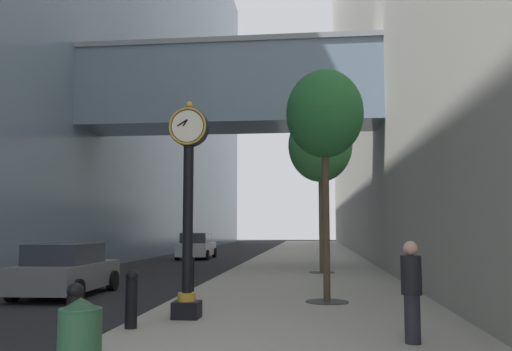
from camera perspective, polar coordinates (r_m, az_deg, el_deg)
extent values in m
plane|color=black|center=(31.64, -0.62, -9.34)|extent=(110.00, 110.00, 0.00)
cube|color=#9E998E|center=(34.40, 5.73, -8.90)|extent=(6.85, 80.00, 0.14)
cube|color=slate|center=(40.47, -17.25, 16.27)|extent=(9.00, 80.00, 33.95)
cube|color=slate|center=(25.20, -2.85, 9.19)|extent=(14.53, 3.20, 3.60)
cube|color=gray|center=(25.76, -2.83, 13.32)|extent=(14.53, 3.40, 0.24)
cube|color=black|center=(11.47, -7.53, -14.24)|extent=(0.55, 0.55, 0.35)
cylinder|color=gold|center=(11.43, -7.51, -12.93)|extent=(0.38, 0.38, 0.18)
cylinder|color=black|center=(11.34, -7.41, -4.65)|extent=(0.22, 0.22, 3.11)
cylinder|color=black|center=(11.55, -7.28, 5.21)|extent=(0.84, 0.28, 0.84)
torus|color=gold|center=(11.40, -7.46, 5.35)|extent=(0.82, 0.05, 0.82)
cylinder|color=silver|center=(11.40, -7.46, 5.35)|extent=(0.69, 0.01, 0.69)
cylinder|color=silver|center=(11.69, -7.11, 5.07)|extent=(0.69, 0.01, 0.69)
sphere|color=gold|center=(11.65, -7.25, 7.59)|extent=(0.16, 0.16, 0.16)
cube|color=black|center=(11.42, -7.69, 5.70)|extent=(0.12, 0.01, 0.16)
cube|color=black|center=(11.43, -8.00, 5.68)|extent=(0.24, 0.01, 0.16)
cylinder|color=black|center=(8.30, -19.14, -15.34)|extent=(0.23, 0.23, 0.91)
sphere|color=black|center=(8.23, -19.02, -11.77)|extent=(0.24, 0.24, 0.24)
cylinder|color=black|center=(10.50, -13.38, -13.39)|extent=(0.23, 0.23, 0.91)
sphere|color=black|center=(10.44, -13.31, -10.56)|extent=(0.24, 0.24, 0.24)
cylinder|color=black|center=(15.09, -7.15, -11.09)|extent=(0.23, 0.23, 0.91)
sphere|color=black|center=(15.05, -7.13, -9.11)|extent=(0.24, 0.24, 0.24)
cylinder|color=#333335|center=(13.88, 7.73, -13.42)|extent=(1.10, 1.10, 0.02)
cylinder|color=#4C3D2D|center=(13.75, 7.61, -4.91)|extent=(0.18, 0.18, 4.13)
ellipsoid|color=#23602D|center=(14.07, 7.46, 6.68)|extent=(2.04, 2.04, 2.34)
cylinder|color=#333335|center=(22.63, 7.15, -10.39)|extent=(1.10, 1.10, 0.02)
cylinder|color=brown|center=(22.56, 7.08, -4.85)|extent=(0.18, 0.18, 4.39)
ellipsoid|color=#387F3D|center=(22.83, 6.98, 3.27)|extent=(2.75, 2.75, 3.16)
cylinder|color=#234C33|center=(6.99, -18.62, -17.23)|extent=(0.52, 0.52, 0.92)
cone|color=#183523|center=(6.91, -18.48, -13.09)|extent=(0.53, 0.53, 0.16)
cylinder|color=#23232D|center=(9.32, 16.62, -14.71)|extent=(0.31, 0.31, 0.79)
cylinder|color=black|center=(9.23, 16.49, -10.33)|extent=(0.41, 0.41, 0.64)
sphere|color=tan|center=(9.20, 16.41, -7.59)|extent=(0.24, 0.24, 0.24)
cube|color=brown|center=(9.48, 16.63, -12.37)|extent=(0.22, 0.16, 0.24)
cube|color=slate|center=(16.97, -19.81, -10.20)|extent=(1.95, 4.14, 0.75)
cube|color=#282D38|center=(16.74, -20.02, -8.00)|extent=(1.67, 2.34, 0.61)
cylinder|color=black|center=(18.63, -20.66, -10.58)|extent=(0.24, 0.65, 0.64)
cylinder|color=black|center=(17.95, -15.30, -10.94)|extent=(0.24, 0.65, 0.64)
cylinder|color=black|center=(16.16, -24.90, -11.24)|extent=(0.24, 0.65, 0.64)
cylinder|color=black|center=(15.37, -18.85, -11.77)|extent=(0.24, 0.65, 0.64)
cube|color=silver|center=(34.83, -6.45, -7.93)|extent=(2.03, 4.60, 0.81)
cube|color=#282D38|center=(34.59, -6.51, -6.76)|extent=(1.74, 2.60, 0.66)
cylinder|color=black|center=(36.54, -7.46, -8.29)|extent=(0.24, 0.65, 0.64)
cylinder|color=black|center=(36.21, -4.53, -8.35)|extent=(0.24, 0.65, 0.64)
cylinder|color=black|center=(33.53, -8.54, -8.52)|extent=(0.24, 0.65, 0.64)
cylinder|color=black|center=(33.17, -5.34, -8.59)|extent=(0.24, 0.65, 0.64)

